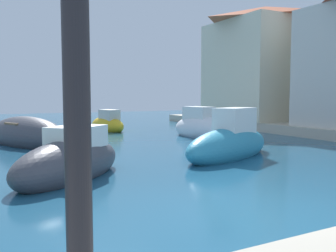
% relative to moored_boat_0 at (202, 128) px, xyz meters
% --- Properties ---
extents(ground, '(80.00, 80.00, 0.00)m').
position_rel_moored_boat_0_xyz_m(ground, '(-5.77, -10.55, -0.46)').
color(ground, '#1E5170').
extents(moored_boat_0, '(2.09, 4.17, 1.83)m').
position_rel_moored_boat_0_xyz_m(moored_boat_0, '(0.00, 0.00, 0.00)').
color(moored_boat_0, white).
rests_on(moored_boat_0, ground).
extents(moored_boat_1, '(4.89, 3.22, 1.95)m').
position_rel_moored_boat_0_xyz_m(moored_boat_1, '(-2.45, -5.45, 0.00)').
color(moored_boat_1, teal).
rests_on(moored_boat_1, ground).
extents(moored_boat_2, '(3.55, 5.43, 1.56)m').
position_rel_moored_boat_0_xyz_m(moored_boat_2, '(-8.17, 0.97, -0.03)').
color(moored_boat_2, '#3F3F47').
rests_on(moored_boat_2, ground).
extents(moored_boat_3, '(3.91, 3.68, 1.58)m').
position_rel_moored_boat_0_xyz_m(moored_boat_3, '(-7.98, -6.14, -0.04)').
color(moored_boat_3, '#3F3F47').
rests_on(moored_boat_3, ground).
extents(moored_boat_6, '(1.77, 3.31, 1.51)m').
position_rel_moored_boat_0_xyz_m(moored_boat_6, '(-3.13, 5.39, -0.08)').
color(moored_boat_6, gold).
rests_on(moored_boat_6, ground).
extents(waterfront_building_annex, '(6.46, 6.41, 7.45)m').
position_rel_moored_boat_0_xyz_m(waterfront_building_annex, '(7.23, 3.59, 3.82)').
color(waterfront_building_annex, beige).
rests_on(waterfront_building_annex, quay_promenade).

